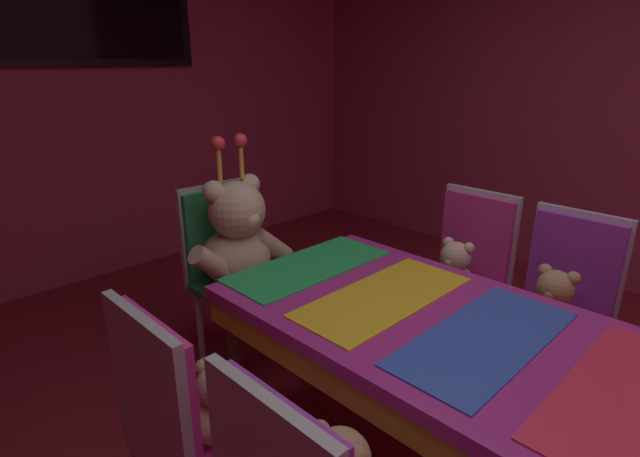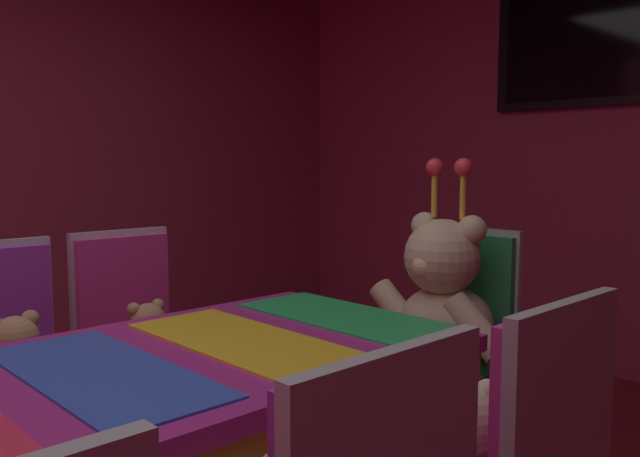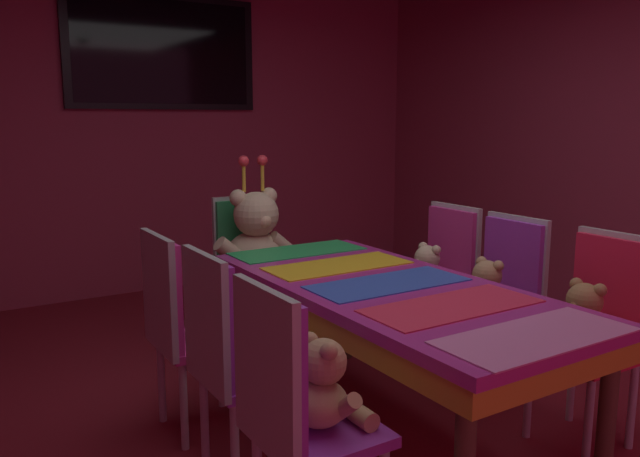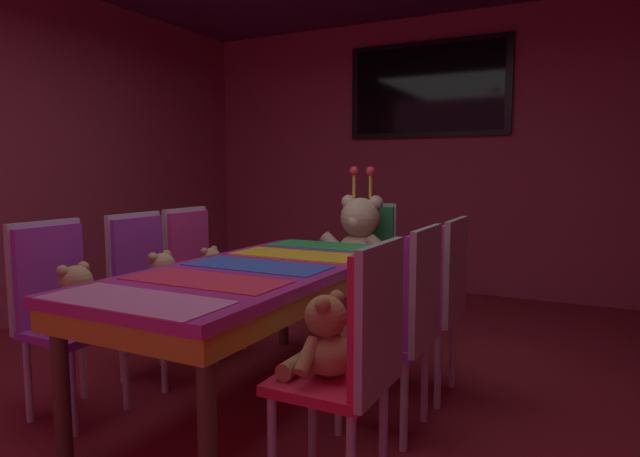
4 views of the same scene
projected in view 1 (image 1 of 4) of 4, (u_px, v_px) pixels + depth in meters
The scene contains 10 objects.
wall_back at pixel (86, 92), 3.56m from camera, with size 5.20×0.12×2.80m, color #99334C.
banquet_table at pixel (483, 361), 1.65m from camera, with size 0.90×2.02×0.75m.
chair_left_2 at pixel (179, 423), 1.45m from camera, with size 0.42×0.41×0.98m.
teddy_left_2 at pixel (220, 406), 1.55m from camera, with size 0.22×0.29×0.27m.
chair_right_1 at pixel (564, 296), 2.23m from camera, with size 0.42×0.41×0.98m.
teddy_right_1 at pixel (552, 308), 2.14m from camera, with size 0.26×0.33×0.31m.
chair_right_2 at pixel (468, 265), 2.58m from camera, with size 0.42×0.41×0.98m.
teddy_right_2 at pixel (454, 274), 2.48m from camera, with size 0.25×0.33×0.31m.
throne_chair at pixel (223, 255), 2.71m from camera, with size 0.41×0.42×0.98m.
king_teddy_bear at pixel (240, 242), 2.56m from camera, with size 0.63×0.49×0.81m.
Camera 1 is at (-1.39, -0.62, 1.61)m, focal length 27.52 mm.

